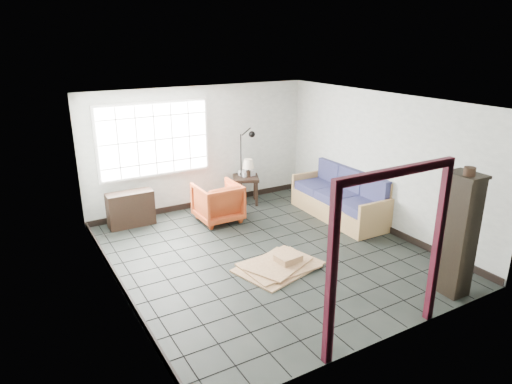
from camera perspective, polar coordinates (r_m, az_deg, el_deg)
ground at (r=7.95m, az=1.39°, el=-7.65°), size 5.50×5.50×0.00m
room_shell at (r=7.38m, az=1.37°, el=4.18°), size 5.02×5.52×2.61m
window_panel at (r=9.38m, az=-12.59°, el=6.41°), size 2.32×0.08×1.52m
doorway_trim at (r=5.47m, az=16.51°, el=-5.31°), size 1.80×0.08×2.20m
futon_sofa at (r=9.54m, az=10.67°, el=-0.99°), size 0.91×2.28×1.00m
armchair at (r=9.19m, az=-4.80°, el=-1.04°), size 0.84×0.79×0.86m
side_table at (r=10.12m, az=-1.30°, el=1.34°), size 0.74×0.74×0.61m
table_lamp at (r=9.99m, az=-0.98°, el=3.44°), size 0.31×0.31×0.40m
projector at (r=10.16m, az=-1.16°, el=2.39°), size 0.32×0.26×0.11m
floor_lamp at (r=10.00m, az=-1.21°, el=3.52°), size 0.51×0.33×1.69m
console_shelf at (r=9.27m, az=-15.39°, el=-2.05°), size 0.89×0.35×0.69m
tall_shelf at (r=7.04m, az=23.88°, el=-4.80°), size 0.39×0.50×1.80m
pot at (r=6.65m, az=25.14°, el=2.36°), size 0.17×0.17×0.11m
open_box at (r=9.23m, az=12.16°, el=-2.92°), size 1.03×0.80×0.53m
cardboard_pile at (r=7.48m, az=3.01°, el=-9.05°), size 1.51×1.23×0.19m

